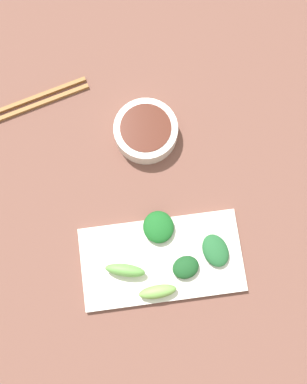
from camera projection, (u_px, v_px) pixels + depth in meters
name	position (u px, v px, depth m)	size (l,w,h in m)	color
tabletop	(147.00, 215.00, 0.98)	(2.10, 2.10, 0.02)	brown
sauce_bowl	(146.00, 131.00, 0.99)	(0.13, 0.13, 0.04)	silver
serving_plate	(162.00, 260.00, 0.94)	(0.16, 0.30, 0.01)	silver
broccoli_stalk_0	(155.00, 292.00, 0.91)	(0.02, 0.07, 0.03)	#78B451
broccoli_stalk_1	(125.00, 270.00, 0.92)	(0.02, 0.07, 0.03)	#64A74B
broccoli_leafy_2	(215.00, 251.00, 0.93)	(0.06, 0.05, 0.02)	#215C2E
broccoli_leafy_3	(186.00, 267.00, 0.92)	(0.04, 0.05, 0.02)	#184920
broccoli_leafy_4	(159.00, 227.00, 0.94)	(0.06, 0.06, 0.02)	#185C21
chopsticks	(34.00, 102.00, 1.02)	(0.08, 0.23, 0.01)	olive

